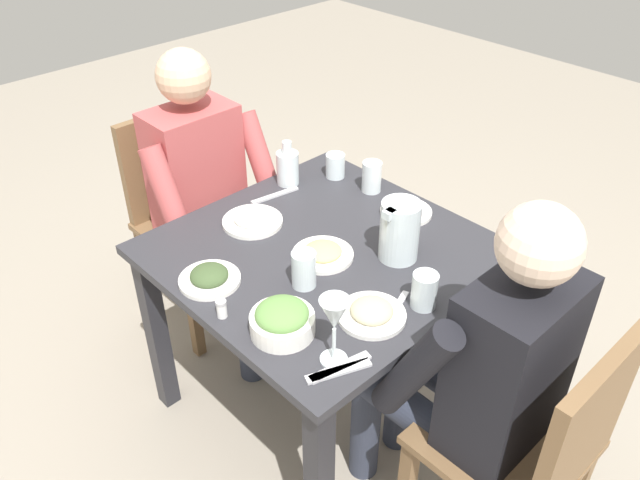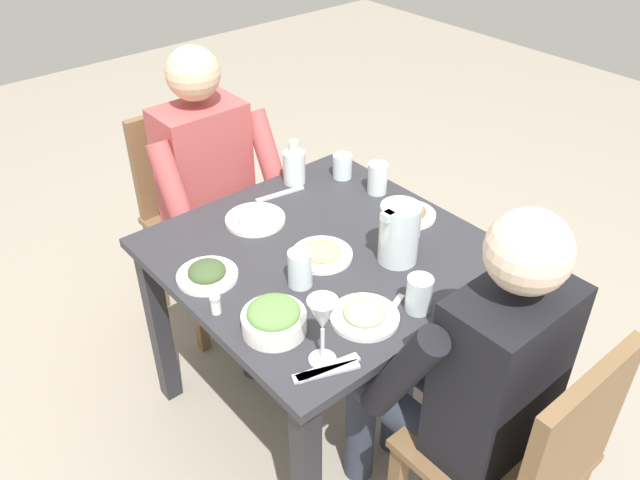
{
  "view_description": "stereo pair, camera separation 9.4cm",
  "coord_description": "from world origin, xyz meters",
  "px_view_note": "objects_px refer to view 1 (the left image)",
  "views": [
    {
      "loc": [
        -1.12,
        -1.16,
        1.87
      ],
      "look_at": [
        -0.0,
        0.02,
        0.73
      ],
      "focal_mm": 35.97,
      "sensor_mm": 36.0,
      "label": 1
    },
    {
      "loc": [
        -1.05,
        -1.22,
        1.87
      ],
      "look_at": [
        -0.0,
        0.02,
        0.73
      ],
      "focal_mm": 35.97,
      "sensor_mm": 36.0,
      "label": 2
    }
  ],
  "objects_px": {
    "chair_near": "(534,449)",
    "plate_fries": "(323,253)",
    "dining_table": "(324,277)",
    "diner_far": "(212,197)",
    "salad_bowl": "(282,320)",
    "water_glass_far_left": "(372,177)",
    "plate_dolmas": "(209,277)",
    "water_glass_by_pitcher": "(424,290)",
    "chair_far": "(185,209)",
    "salt_shaker": "(222,308)",
    "water_glass_near_right": "(304,269)",
    "plate_beans": "(372,313)",
    "diner_near": "(475,365)",
    "oil_carafe": "(288,169)",
    "wine_glass": "(334,318)",
    "plate_rice_curry": "(406,210)",
    "water_pitcher": "(400,230)",
    "plate_yoghurt": "(252,219)",
    "water_glass_center": "(335,166)"
  },
  "relations": [
    {
      "from": "chair_near",
      "to": "plate_fries",
      "type": "bearing_deg",
      "value": 91.31
    },
    {
      "from": "dining_table",
      "to": "diner_far",
      "type": "distance_m",
      "value": 0.59
    },
    {
      "from": "salad_bowl",
      "to": "water_glass_far_left",
      "type": "bearing_deg",
      "value": 25.48
    },
    {
      "from": "dining_table",
      "to": "plate_dolmas",
      "type": "xyz_separation_m",
      "value": [
        -0.35,
        0.11,
        0.13
      ]
    },
    {
      "from": "plate_fries",
      "to": "water_glass_by_pitcher",
      "type": "xyz_separation_m",
      "value": [
        0.04,
        -0.35,
        0.04
      ]
    },
    {
      "from": "chair_far",
      "to": "salt_shaker",
      "type": "xyz_separation_m",
      "value": [
        -0.4,
        -0.82,
        0.24
      ]
    },
    {
      "from": "water_glass_near_right",
      "to": "salt_shaker",
      "type": "relative_size",
      "value": 2.07
    },
    {
      "from": "plate_beans",
      "to": "diner_near",
      "type": "bearing_deg",
      "value": -67.61
    },
    {
      "from": "plate_beans",
      "to": "oil_carafe",
      "type": "xyz_separation_m",
      "value": [
        0.31,
        0.7,
        0.04
      ]
    },
    {
      "from": "wine_glass",
      "to": "salt_shaker",
      "type": "height_order",
      "value": "wine_glass"
    },
    {
      "from": "salt_shaker",
      "to": "water_glass_near_right",
      "type": "bearing_deg",
      "value": -11.72
    },
    {
      "from": "chair_far",
      "to": "plate_rice_curry",
      "type": "xyz_separation_m",
      "value": [
        0.35,
        -0.83,
        0.22
      ]
    },
    {
      "from": "chair_far",
      "to": "water_pitcher",
      "type": "xyz_separation_m",
      "value": [
        0.15,
        -0.97,
        0.3
      ]
    },
    {
      "from": "salad_bowl",
      "to": "water_glass_far_left",
      "type": "height_order",
      "value": "water_glass_far_left"
    },
    {
      "from": "water_glass_by_pitcher",
      "to": "plate_dolmas",
      "type": "bearing_deg",
      "value": 126.78
    },
    {
      "from": "water_glass_near_right",
      "to": "wine_glass",
      "type": "height_order",
      "value": "wine_glass"
    },
    {
      "from": "plate_yoghurt",
      "to": "water_glass_center",
      "type": "bearing_deg",
      "value": 5.06
    },
    {
      "from": "plate_yoghurt",
      "to": "salad_bowl",
      "type": "bearing_deg",
      "value": -119.99
    },
    {
      "from": "plate_beans",
      "to": "oil_carafe",
      "type": "height_order",
      "value": "oil_carafe"
    },
    {
      "from": "diner_far",
      "to": "salad_bowl",
      "type": "bearing_deg",
      "value": -112.48
    },
    {
      "from": "wine_glass",
      "to": "plate_yoghurt",
      "type": "bearing_deg",
      "value": 69.04
    },
    {
      "from": "water_glass_far_left",
      "to": "water_glass_center",
      "type": "height_order",
      "value": "water_glass_far_left"
    },
    {
      "from": "salad_bowl",
      "to": "plate_fries",
      "type": "distance_m",
      "value": 0.35
    },
    {
      "from": "dining_table",
      "to": "water_glass_far_left",
      "type": "relative_size",
      "value": 8.32
    },
    {
      "from": "water_glass_near_right",
      "to": "oil_carafe",
      "type": "relative_size",
      "value": 0.68
    },
    {
      "from": "water_glass_by_pitcher",
      "to": "water_glass_center",
      "type": "bearing_deg",
      "value": 64.03
    },
    {
      "from": "chair_near",
      "to": "oil_carafe",
      "type": "xyz_separation_m",
      "value": [
        0.2,
        1.17,
        0.26
      ]
    },
    {
      "from": "water_glass_far_left",
      "to": "water_glass_near_right",
      "type": "height_order",
      "value": "same"
    },
    {
      "from": "plate_dolmas",
      "to": "diner_near",
      "type": "bearing_deg",
      "value": -64.0
    },
    {
      "from": "diner_far",
      "to": "water_pitcher",
      "type": "distance_m",
      "value": 0.8
    },
    {
      "from": "chair_near",
      "to": "wine_glass",
      "type": "height_order",
      "value": "wine_glass"
    },
    {
      "from": "dining_table",
      "to": "water_glass_center",
      "type": "height_order",
      "value": "water_glass_center"
    },
    {
      "from": "water_glass_far_left",
      "to": "water_glass_near_right",
      "type": "xyz_separation_m",
      "value": [
        -0.53,
        -0.23,
        0.0
      ]
    },
    {
      "from": "plate_fries",
      "to": "wine_glass",
      "type": "bearing_deg",
      "value": -130.08
    },
    {
      "from": "chair_near",
      "to": "diner_far",
      "type": "relative_size",
      "value": 0.75
    },
    {
      "from": "plate_fries",
      "to": "diner_near",
      "type": "bearing_deg",
      "value": -88.22
    },
    {
      "from": "chair_near",
      "to": "salt_shaker",
      "type": "relative_size",
      "value": 16.35
    },
    {
      "from": "diner_near",
      "to": "water_pitcher",
      "type": "height_order",
      "value": "diner_near"
    },
    {
      "from": "diner_far",
      "to": "plate_beans",
      "type": "bearing_deg",
      "value": -96.98
    },
    {
      "from": "chair_far",
      "to": "water_glass_by_pitcher",
      "type": "bearing_deg",
      "value": -88.6
    },
    {
      "from": "chair_far",
      "to": "oil_carafe",
      "type": "relative_size",
      "value": 5.37
    },
    {
      "from": "plate_fries",
      "to": "wine_glass",
      "type": "height_order",
      "value": "wine_glass"
    },
    {
      "from": "diner_near",
      "to": "plate_beans",
      "type": "distance_m",
      "value": 0.3
    },
    {
      "from": "plate_rice_curry",
      "to": "water_glass_near_right",
      "type": "distance_m",
      "value": 0.51
    },
    {
      "from": "diner_far",
      "to": "plate_fries",
      "type": "xyz_separation_m",
      "value": [
        -0.02,
        -0.61,
        0.08
      ]
    },
    {
      "from": "plate_fries",
      "to": "water_glass_center",
      "type": "relative_size",
      "value": 2.11
    },
    {
      "from": "plate_beans",
      "to": "water_glass_far_left",
      "type": "xyz_separation_m",
      "value": [
        0.49,
        0.46,
        0.04
      ]
    },
    {
      "from": "salad_bowl",
      "to": "salt_shaker",
      "type": "height_order",
      "value": "salad_bowl"
    },
    {
      "from": "plate_yoghurt",
      "to": "water_glass_far_left",
      "type": "height_order",
      "value": "water_glass_far_left"
    },
    {
      "from": "plate_dolmas",
      "to": "wine_glass",
      "type": "bearing_deg",
      "value": -84.89
    }
  ]
}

